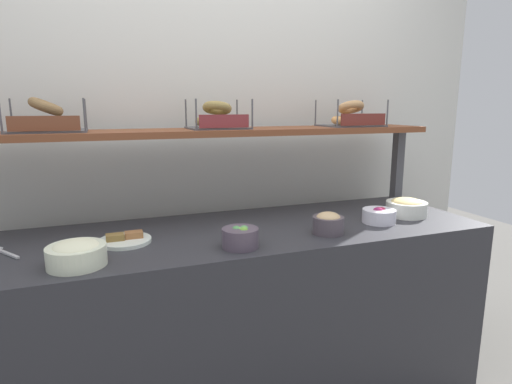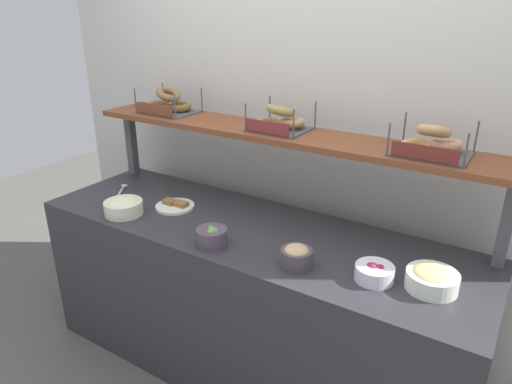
{
  "view_description": "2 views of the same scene",
  "coord_description": "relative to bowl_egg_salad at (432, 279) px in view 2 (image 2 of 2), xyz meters",
  "views": [
    {
      "loc": [
        -0.55,
        -1.71,
        1.39
      ],
      "look_at": [
        0.11,
        0.04,
        1.01
      ],
      "focal_mm": 29.69,
      "sensor_mm": 36.0,
      "label": 1
    },
    {
      "loc": [
        1.12,
        -1.7,
        1.87
      ],
      "look_at": [
        0.03,
        0.01,
        1.05
      ],
      "focal_mm": 32.61,
      "sensor_mm": 36.0,
      "label": 2
    }
  ],
  "objects": [
    {
      "name": "upper_shelf",
      "position": [
        -0.87,
        0.33,
        0.37
      ],
      "size": [
        2.22,
        0.32,
        0.03
      ],
      "primitive_type": "cube",
      "color": "brown",
      "rests_on": "shelf_riser_left"
    },
    {
      "name": "bagel_basket_cinnamon_raisin",
      "position": [
        -1.61,
        0.34,
        0.43
      ],
      "size": [
        0.31,
        0.26,
        0.15
      ],
      "color": "#4C4C51",
      "rests_on": "upper_shelf"
    },
    {
      "name": "shelf_riser_left",
      "position": [
        -1.94,
        0.33,
        0.16
      ],
      "size": [
        0.05,
        0.05,
        0.4
      ],
      "primitive_type": "cube",
      "color": "#4C4C51",
      "rests_on": "deli_counter"
    },
    {
      "name": "serving_spoon_near_plate",
      "position": [
        -1.78,
        0.08,
        -0.04
      ],
      "size": [
        0.12,
        0.15,
        0.01
      ],
      "color": "#B7B7BC",
      "rests_on": "deli_counter"
    },
    {
      "name": "back_wall",
      "position": [
        -0.87,
        0.61,
        0.31
      ],
      "size": [
        3.46,
        0.06,
        2.4
      ],
      "primitive_type": "cube",
      "color": "silver",
      "rests_on": "ground_plane"
    },
    {
      "name": "bagel_basket_sesame",
      "position": [
        -0.14,
        0.32,
        0.43
      ],
      "size": [
        0.31,
        0.26,
        0.14
      ],
      "color": "#4C4C51",
      "rests_on": "upper_shelf"
    },
    {
      "name": "deli_counter",
      "position": [
        -0.87,
        0.06,
        -0.47
      ],
      "size": [
        2.26,
        0.7,
        0.85
      ],
      "primitive_type": "cube",
      "color": "#2D2D33",
      "rests_on": "ground_plane"
    },
    {
      "name": "bowl_potato_salad",
      "position": [
        -1.51,
        -0.15,
        0.0
      ],
      "size": [
        0.2,
        0.2,
        0.09
      ],
      "color": "silver",
      "rests_on": "deli_counter"
    },
    {
      "name": "serving_plate_white",
      "position": [
        -1.35,
        0.05,
        -0.03
      ],
      "size": [
        0.21,
        0.21,
        0.04
      ],
      "color": "white",
      "rests_on": "deli_counter"
    },
    {
      "name": "bowl_veggie_mix",
      "position": [
        -0.93,
        -0.17,
        -0.0
      ],
      "size": [
        0.14,
        0.14,
        0.09
      ],
      "color": "#514453",
      "rests_on": "deli_counter"
    },
    {
      "name": "bowl_egg_salad",
      "position": [
        0.0,
        0.0,
        0.0
      ],
      "size": [
        0.2,
        0.2,
        0.09
      ],
      "color": "white",
      "rests_on": "deli_counter"
    },
    {
      "name": "bowl_beet_salad",
      "position": [
        -0.21,
        -0.06,
        -0.01
      ],
      "size": [
        0.15,
        0.15,
        0.08
      ],
      "color": "white",
      "rests_on": "deli_counter"
    },
    {
      "name": "shelf_riser_right",
      "position": [
        0.19,
        0.33,
        0.16
      ],
      "size": [
        0.05,
        0.05,
        0.4
      ],
      "primitive_type": "cube",
      "color": "#4C4C51",
      "rests_on": "deli_counter"
    },
    {
      "name": "bagel_basket_everything",
      "position": [
        -0.87,
        0.34,
        0.43
      ],
      "size": [
        0.29,
        0.26,
        0.14
      ],
      "color": "#4C4C51",
      "rests_on": "upper_shelf"
    },
    {
      "name": "ground_plane",
      "position": [
        -0.87,
        0.06,
        -0.89
      ],
      "size": [
        8.0,
        8.0,
        0.0
      ],
      "primitive_type": "plane",
      "color": "#595651"
    },
    {
      "name": "bowl_hummus",
      "position": [
        -0.52,
        -0.13,
        0.0
      ],
      "size": [
        0.13,
        0.13,
        0.09
      ],
      "color": "#4E444D",
      "rests_on": "deli_counter"
    }
  ]
}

